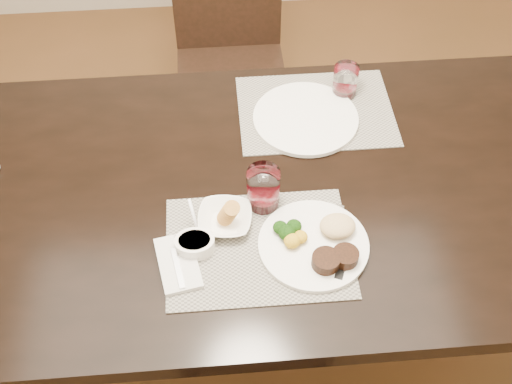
{
  "coord_description": "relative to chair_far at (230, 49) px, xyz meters",
  "views": [
    {
      "loc": [
        -0.07,
        -1.11,
        2.07
      ],
      "look_at": [
        0.02,
        -0.07,
        0.82
      ],
      "focal_mm": 45.0,
      "sensor_mm": 36.0,
      "label": 1
    }
  ],
  "objects": [
    {
      "name": "wine_glass_near",
      "position": [
        0.04,
        -0.99,
        0.3
      ],
      "size": [
        0.09,
        0.09,
        0.12
      ],
      "rotation": [
        0.0,
        0.0,
        0.09
      ],
      "color": "white",
      "rests_on": "placemat_near"
    },
    {
      "name": "ground_plane",
      "position": [
        0.0,
        -0.93,
        -0.5
      ],
      "size": [
        4.5,
        4.5,
        0.0
      ],
      "primitive_type": "plane",
      "color": "#4B3218",
      "rests_on": "ground"
    },
    {
      "name": "dining_table",
      "position": [
        0.0,
        -0.93,
        0.16
      ],
      "size": [
        2.0,
        1.0,
        0.75
      ],
      "color": "black",
      "rests_on": "ground"
    },
    {
      "name": "napkin_fork",
      "position": [
        -0.18,
        -1.16,
        0.26
      ],
      "size": [
        0.12,
        0.18,
        0.02
      ],
      "rotation": [
        0.0,
        0.0,
        0.19
      ],
      "color": "white",
      "rests_on": "placemat_near"
    },
    {
      "name": "placemat_far",
      "position": [
        0.23,
        -0.64,
        0.25
      ],
      "size": [
        0.46,
        0.34,
        0.0
      ],
      "primitive_type": "cube",
      "color": "gray",
      "rests_on": "dining_table"
    },
    {
      "name": "far_plate",
      "position": [
        0.19,
        -0.68,
        0.26
      ],
      "size": [
        0.31,
        0.31,
        0.01
      ],
      "primitive_type": "cylinder",
      "color": "white",
      "rests_on": "placemat_far"
    },
    {
      "name": "sauce_ramekin",
      "position": [
        -0.14,
        -1.12,
        0.27
      ],
      "size": [
        0.1,
        0.15,
        0.08
      ],
      "rotation": [
        0.0,
        0.0,
        0.26
      ],
      "color": "white",
      "rests_on": "placemat_near"
    },
    {
      "name": "steak_knife",
      "position": [
        0.22,
        -1.17,
        0.26
      ],
      "size": [
        0.07,
        0.24,
        0.01
      ],
      "rotation": [
        0.0,
        0.0,
        -0.39
      ],
      "color": "white",
      "rests_on": "placemat_near"
    },
    {
      "name": "chair_far",
      "position": [
        0.0,
        0.0,
        0.0
      ],
      "size": [
        0.42,
        0.42,
        0.9
      ],
      "color": "black",
      "rests_on": "ground"
    },
    {
      "name": "cracker_bowl",
      "position": [
        -0.06,
        -1.05,
        0.27
      ],
      "size": [
        0.15,
        0.15,
        0.06
      ],
      "rotation": [
        0.0,
        0.0,
        -0.13
      ],
      "color": "white",
      "rests_on": "placemat_near"
    },
    {
      "name": "placemat_near",
      "position": [
        0.02,
        -1.13,
        0.25
      ],
      "size": [
        0.46,
        0.34,
        0.0
      ],
      "primitive_type": "cube",
      "color": "gray",
      "rests_on": "dining_table"
    },
    {
      "name": "wine_glass_far",
      "position": [
        0.33,
        -0.58,
        0.3
      ],
      "size": [
        0.07,
        0.07,
        0.1
      ],
      "rotation": [
        0.0,
        0.0,
        -0.14
      ],
      "color": "white",
      "rests_on": "placemat_far"
    },
    {
      "name": "dinner_plate",
      "position": [
        0.17,
        -1.14,
        0.27
      ],
      "size": [
        0.28,
        0.28,
        0.05
      ],
      "rotation": [
        0.0,
        0.0,
        -0.3
      ],
      "color": "white",
      "rests_on": "placemat_near"
    }
  ]
}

